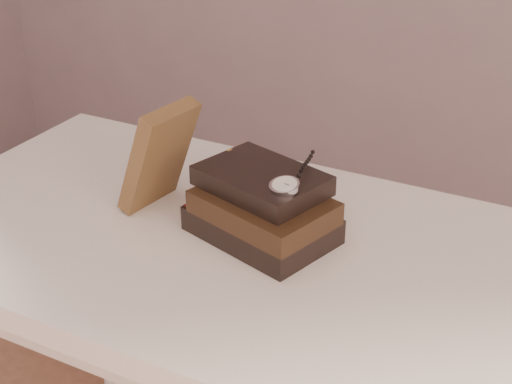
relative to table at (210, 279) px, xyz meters
The scene contains 5 objects.
table is the anchor object (origin of this frame).
book_stack 0.17m from the table, 16.69° to the left, with size 0.25×0.21×0.11m.
journal 0.22m from the table, 162.95° to the left, with size 0.03×0.12×0.19m, color #48311C.
pocket_watch 0.25m from the table, ahead, with size 0.06×0.15×0.02m.
eyeglasses 0.19m from the table, 75.14° to the left, with size 0.11×0.12×0.04m.
Camera 1 is at (0.53, -0.50, 1.35)m, focal length 51.91 mm.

